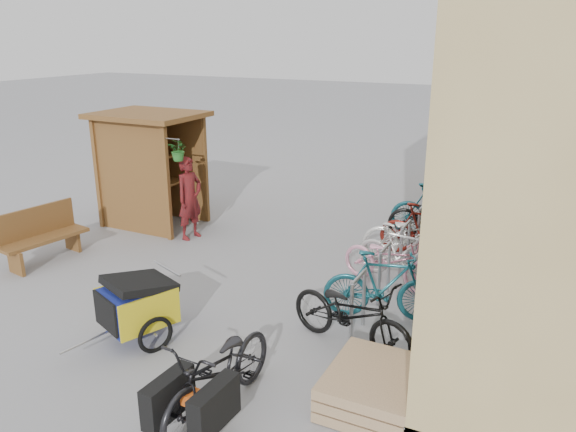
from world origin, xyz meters
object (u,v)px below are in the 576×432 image
at_px(bench, 40,234).
at_px(bike_5, 425,230).
at_px(cargo_bike, 218,374).
at_px(bike_0, 351,314).
at_px(kiosk, 147,153).
at_px(bike_4, 417,236).
at_px(pallet_stack, 374,388).
at_px(shopping_carts, 483,185).
at_px(bike_1, 384,286).
at_px(child_trailer, 137,303).
at_px(bike_3, 401,253).
at_px(bike_6, 437,217).
at_px(bike_2, 389,260).
at_px(person_kiosk, 190,198).
at_px(bike_7, 437,211).

bearing_deg(bench, bike_5, 37.79).
distance_m(cargo_bike, bike_0, 2.06).
bearing_deg(kiosk, bike_5, 7.59).
distance_m(bike_4, bike_5, 0.38).
relative_size(pallet_stack, shopping_carts, 0.58).
bearing_deg(bike_1, child_trailer, 109.54).
distance_m(bike_3, bike_6, 2.14).
xyz_separation_m(shopping_carts, bike_5, (-0.55, -3.26, -0.14)).
bearing_deg(pallet_stack, bike_4, 98.18).
xyz_separation_m(kiosk, bike_4, (5.66, 0.39, -1.05)).
xyz_separation_m(bike_5, bike_6, (0.01, 0.91, -0.00)).
height_order(bench, bike_0, bench).
distance_m(bike_1, bike_4, 2.31).
height_order(bike_1, bike_2, bike_1).
bearing_deg(bench, pallet_stack, -1.79).
relative_size(bench, bike_4, 0.85).
distance_m(child_trailer, cargo_bike, 2.04).
relative_size(person_kiosk, bike_0, 0.89).
bearing_deg(cargo_bike, bench, 159.73).
distance_m(person_kiosk, bike_6, 4.90).
xyz_separation_m(bench, shopping_carts, (6.68, 6.57, 0.13)).
distance_m(bike_3, bike_5, 1.23).
distance_m(child_trailer, bike_1, 3.41).
bearing_deg(person_kiosk, pallet_stack, -115.79).
height_order(bench, bike_7, bike_7).
relative_size(child_trailer, bike_3, 1.01).
height_order(pallet_stack, shopping_carts, shopping_carts).
bearing_deg(bike_7, person_kiosk, 108.97).
bearing_deg(kiosk, bike_0, -27.04).
distance_m(bike_5, bike_7, 1.11).
bearing_deg(bike_3, bike_6, 5.22).
distance_m(person_kiosk, bike_3, 4.34).
height_order(bench, bike_3, bench).
height_order(person_kiosk, bike_7, person_kiosk).
bearing_deg(bike_3, bike_5, 3.24).
xyz_separation_m(bench, bike_7, (6.10, 4.41, 0.05)).
height_order(bike_1, bike_6, bike_1).
distance_m(bench, child_trailer, 3.65).
relative_size(kiosk, bike_4, 1.31).
bearing_deg(cargo_bike, bike_6, 84.75).
bearing_deg(bike_0, kiosk, 78.87).
bearing_deg(bench, bike_3, 28.54).
relative_size(child_trailer, bike_2, 0.96).
distance_m(bike_2, bike_4, 1.17).
bearing_deg(person_kiosk, shopping_carts, -39.26).
bearing_deg(child_trailer, bike_3, 74.56).
bearing_deg(bike_6, pallet_stack, 170.95).
height_order(cargo_bike, bike_7, bike_7).
bearing_deg(person_kiosk, child_trailer, -145.02).
xyz_separation_m(cargo_bike, bike_0, (0.80, 1.90, 0.00)).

